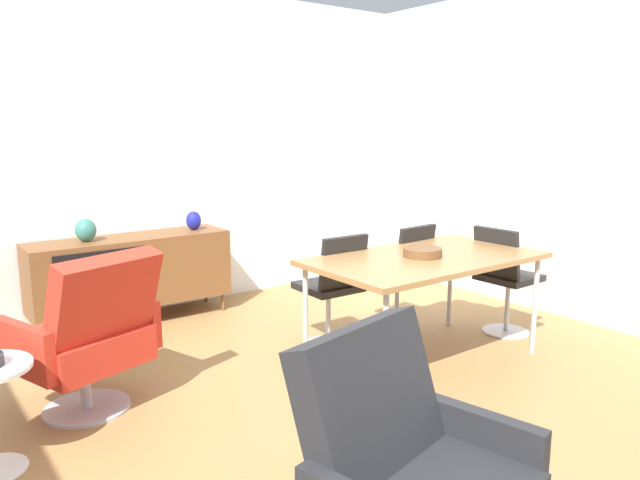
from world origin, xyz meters
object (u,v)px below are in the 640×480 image
sideboard (131,270)px  dining_chair_back_right (403,272)px  dining_table (425,262)px  dining_chair_back_left (333,286)px  vase_sculptural_dark (86,230)px  vase_cobalt (194,221)px  wooden_bowl_on_table (422,252)px  armchair_black_shell (411,477)px  dining_chair_far_end (504,276)px  lounge_chair_red (88,334)px

sideboard → dining_chair_back_right: dining_chair_back_right is taller
sideboard → dining_table: 2.43m
dining_chair_back_left → dining_chair_back_right: same height
vase_sculptural_dark → dining_chair_back_right: vase_sculptural_dark is taller
vase_cobalt → wooden_bowl_on_table: bearing=-70.4°
dining_table → armchair_black_shell: size_ratio=1.69×
dining_chair_back_right → dining_chair_back_left: bearing=-180.0°
vase_cobalt → dining_chair_back_right: bearing=-53.0°
dining_table → wooden_bowl_on_table: wooden_bowl_on_table is taller
dining_table → armchair_black_shell: bearing=-137.6°
wooden_bowl_on_table → dining_chair_far_end: (0.92, -0.00, -0.30)m
dining_chair_back_left → lounge_chair_red: lounge_chair_red is taller
vase_cobalt → dining_chair_far_end: vase_cobalt is taller
sideboard → wooden_bowl_on_table: size_ratio=6.15×
armchair_black_shell → lounge_chair_red: bearing=102.2°
dining_chair_back_left → sideboard: bearing=123.5°
dining_chair_back_left → vase_sculptural_dark: bearing=131.7°
lounge_chair_red → dining_chair_back_right: bearing=-0.2°
sideboard → wooden_bowl_on_table: 2.42m
wooden_bowl_on_table → vase_cobalt: bearing=109.6°
dining_table → wooden_bowl_on_table: 0.08m
vase_cobalt → lounge_chair_red: lounge_chair_red is taller
armchair_black_shell → dining_table: bearing=42.4°
wooden_bowl_on_table → lounge_chair_red: lounge_chair_red is taller
dining_table → dining_chair_far_end: (0.89, -0.00, -0.23)m
vase_cobalt → dining_chair_far_end: (1.64, -2.02, -0.33)m
dining_table → dining_chair_far_end: size_ratio=1.87×
vase_cobalt → wooden_bowl_on_table: size_ratio=0.62×
dining_table → wooden_bowl_on_table: (-0.03, -0.00, 0.07)m
dining_chair_back_left → armchair_black_shell: size_ratio=0.90×
sideboard → dining_table: dining_table is taller
wooden_bowl_on_table → dining_chair_back_left: size_ratio=0.30×
sideboard → dining_chair_back_left: 1.75m
dining_chair_back_left → dining_table: bearing=-57.8°
dining_chair_far_end → armchair_black_shell: 2.92m
lounge_chair_red → wooden_bowl_on_table: bearing=-15.6°
vase_sculptural_dark → dining_table: 2.62m
vase_sculptural_dark → armchair_black_shell: armchair_black_shell is taller
sideboard → dining_chair_far_end: size_ratio=1.87×
sideboard → dining_chair_far_end: dining_chair_far_end is taller
armchair_black_shell → dining_chair_far_end: bearing=30.5°
dining_chair_far_end → dining_chair_back_left: bearing=155.7°
dining_chair_far_end → dining_chair_back_right: same height
vase_sculptural_dark → dining_chair_far_end: bearing=-38.5°
dining_chair_far_end → armchair_black_shell: armchair_black_shell is taller
dining_chair_back_left → dining_chair_far_end: bearing=-24.3°
dining_chair_back_right → vase_cobalt: bearing=127.0°
dining_table → lounge_chair_red: (-2.07, 0.57, -0.23)m
dining_chair_far_end → sideboard: bearing=137.5°
sideboard → dining_chair_back_left: size_ratio=1.87×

